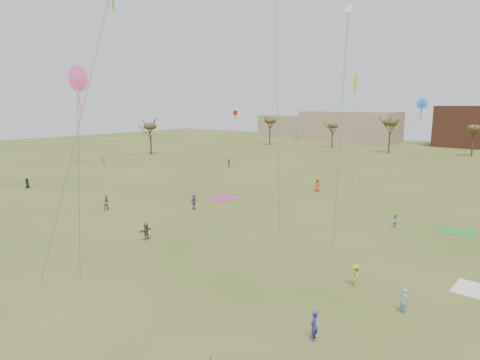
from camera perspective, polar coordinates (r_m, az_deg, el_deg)
The scene contains 18 objects.
ground at distance 33.01m, azimuth -13.53°, elevation -12.47°, with size 260.00×260.00×0.00m, color #425219.
flyer_near_right at distance 24.08m, azimuth 10.23°, elevation -19.27°, with size 0.62×0.41×1.71m, color #32229F.
spectator_fore_b at distance 52.28m, azimuth -18.02°, elevation -3.01°, with size 0.90×0.70×1.84m, color #886D56.
spectator_fore_c at distance 40.20m, azimuth -12.92°, elevation -6.97°, with size 1.51×0.48×1.63m, color brown.
flyer_mid_a at distance 70.47m, azimuth -27.46°, elevation -0.39°, with size 0.76×0.49×1.55m, color black.
flyer_mid_b at distance 30.82m, azimuth 15.74°, elevation -12.63°, with size 1.07×0.61×1.65m, color gold.
flyer_mid_c at distance 28.26m, azimuth 21.83°, elevation -15.27°, with size 0.59×0.38×1.61m, color #77B5C6.
spectator_mid_d at distance 50.45m, azimuth -6.45°, elevation -3.06°, with size 1.06×0.44×1.80m, color #7D398A.
spectator_mid_e at distance 45.90m, azimuth 20.73°, elevation -5.30°, with size 0.71×0.55×1.46m, color #BDBDBD.
flyer_far_a at distance 84.04m, azimuth -1.56°, elevation 2.42°, with size 1.43×0.46×1.54m, color #317B29.
flyer_far_b at distance 61.34m, azimuth 10.69°, elevation -0.70°, with size 0.90×0.59×1.84m, color #AB4F1D.
blanket_cream at distance 33.71m, azimuth 30.00°, elevation -13.16°, with size 2.80×2.80×0.03m, color white.
blanket_plum at distance 56.17m, azimuth -2.47°, elevation -2.53°, with size 3.74×3.74×0.03m, color #B43771.
blanket_olive at distance 47.27m, azimuth 28.01°, elevation -6.34°, with size 3.36×3.36×0.03m, color #338B32.
kites_aloft at distance 49.93m, azimuth 10.67°, elevation 21.02°, with size 60.76×55.75×27.81m.
tree_line at distance 101.22m, azimuth 23.42°, elevation 6.54°, with size 117.44×49.32×8.91m.
building_tan at distance 146.04m, azimuth 15.00°, elevation 7.23°, with size 32.00×14.00×10.00m, color #937F60.
building_tan_west at distance 166.50m, azimuth 6.45°, elevation 7.55°, with size 20.00×12.00×8.00m, color #937F60.
Camera 1 is at (24.39, -18.19, 12.80)m, focal length 30.71 mm.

